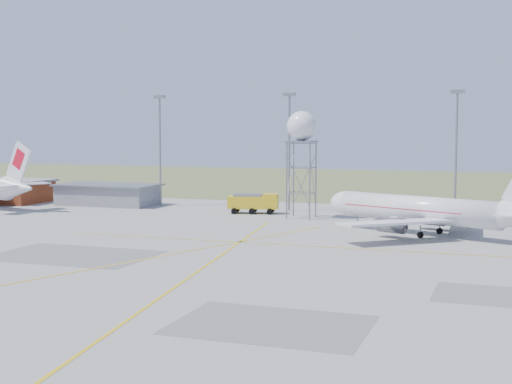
% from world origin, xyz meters
% --- Properties ---
extents(ground, '(400.00, 400.00, 0.00)m').
position_xyz_m(ground, '(0.00, 0.00, 0.00)').
color(ground, '#A3A29D').
rests_on(ground, ground).
extents(grass_strip, '(400.00, 120.00, 0.03)m').
position_xyz_m(grass_strip, '(0.00, 140.00, 0.01)').
color(grass_strip, '#556638').
rests_on(grass_strip, ground).
extents(building_grey, '(19.00, 10.00, 3.90)m').
position_xyz_m(building_grey, '(-45.00, 64.00, 1.97)').
color(building_grey, gray).
rests_on(building_grey, ground).
extents(mast_a, '(2.20, 0.50, 20.50)m').
position_xyz_m(mast_a, '(-35.00, 66.00, 12.07)').
color(mast_a, gray).
rests_on(mast_a, ground).
extents(mast_b, '(2.20, 0.50, 20.50)m').
position_xyz_m(mast_b, '(-10.00, 66.00, 12.07)').
color(mast_b, gray).
rests_on(mast_b, ground).
extents(mast_c, '(2.20, 0.50, 20.50)m').
position_xyz_m(mast_c, '(18.00, 66.00, 12.07)').
color(mast_c, gray).
rests_on(mast_c, ground).
extents(airliner_main, '(30.37, 28.32, 10.84)m').
position_xyz_m(airliner_main, '(15.21, 44.00, 3.32)').
color(airliner_main, white).
rests_on(airliner_main, ground).
extents(radar_tower, '(4.71, 4.71, 17.06)m').
position_xyz_m(radar_tower, '(-5.14, 56.60, 9.57)').
color(radar_tower, gray).
rests_on(radar_tower, ground).
extents(fire_truck, '(8.84, 4.78, 3.38)m').
position_xyz_m(fire_truck, '(-14.31, 60.05, 1.62)').
color(fire_truck, gold).
rests_on(fire_truck, ground).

